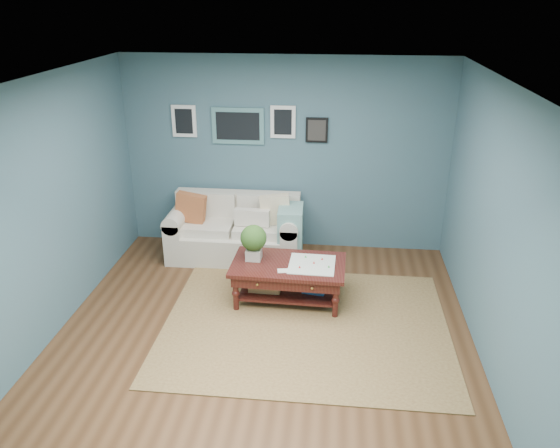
# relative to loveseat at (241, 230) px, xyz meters

# --- Properties ---
(room_shell) EXTENTS (5.00, 5.02, 2.70)m
(room_shell) POSITION_rel_loveseat_xyz_m (0.56, -1.97, 0.97)
(room_shell) COLOR brown
(room_shell) RESTS_ON ground
(area_rug) EXTENTS (3.15, 2.52, 0.01)m
(area_rug) POSITION_rel_loveseat_xyz_m (1.01, -1.66, -0.38)
(area_rug) COLOR brown
(area_rug) RESTS_ON ground
(loveseat) EXTENTS (1.86, 0.84, 0.95)m
(loveseat) POSITION_rel_loveseat_xyz_m (0.00, 0.00, 0.00)
(loveseat) COLOR white
(loveseat) RESTS_ON ground
(coffee_table) EXTENTS (1.35, 0.81, 0.93)m
(coffee_table) POSITION_rel_loveseat_xyz_m (0.70, -1.13, 0.03)
(coffee_table) COLOR black
(coffee_table) RESTS_ON ground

